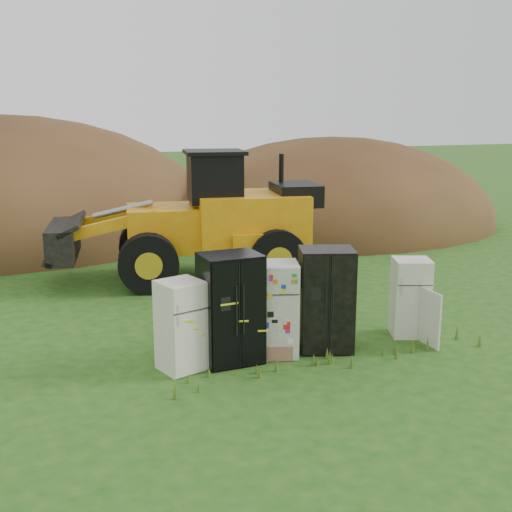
{
  "coord_description": "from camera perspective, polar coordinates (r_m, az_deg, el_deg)",
  "views": [
    {
      "loc": [
        -5.1,
        -10.4,
        4.47
      ],
      "look_at": [
        -0.28,
        2.0,
        1.45
      ],
      "focal_mm": 45.0,
      "sensor_mm": 36.0,
      "label": 1
    }
  ],
  "objects": [
    {
      "name": "fridge_black_side",
      "position": [
        11.55,
        -2.27,
        -4.68
      ],
      "size": [
        1.08,
        0.86,
        2.0
      ],
      "primitive_type": null,
      "rotation": [
        0.0,
        0.0,
        0.04
      ],
      "color": "black",
      "rests_on": "ground"
    },
    {
      "name": "dirt_mound_left",
      "position": [
        24.94,
        -21.7,
        1.58
      ],
      "size": [
        16.07,
        12.05,
        8.72
      ],
      "primitive_type": "ellipsoid",
      "color": "#412615",
      "rests_on": "ground"
    },
    {
      "name": "fridge_dark_mid",
      "position": [
        12.22,
        6.24,
        -3.87
      ],
      "size": [
        1.21,
        1.1,
        1.96
      ],
      "primitive_type": null,
      "rotation": [
        0.0,
        0.0,
        -0.33
      ],
      "color": "black",
      "rests_on": "ground"
    },
    {
      "name": "ground",
      "position": [
        12.41,
        4.6,
        -8.34
      ],
      "size": [
        120.0,
        120.0,
        0.0
      ],
      "primitive_type": "plane",
      "color": "#1C4E15",
      "rests_on": "ground"
    },
    {
      "name": "dirt_mound_right",
      "position": [
        25.31,
        6.63,
        2.56
      ],
      "size": [
        13.78,
        10.1,
        7.01
      ],
      "primitive_type": "ellipsoid",
      "color": "#412615",
      "rests_on": "ground"
    },
    {
      "name": "fridge_leftmost",
      "position": [
        11.33,
        -6.7,
        -6.16
      ],
      "size": [
        0.87,
        0.85,
        1.61
      ],
      "primitive_type": null,
      "rotation": [
        0.0,
        0.0,
        0.29
      ],
      "color": "white",
      "rests_on": "ground"
    },
    {
      "name": "fridge_open_door",
      "position": [
        13.32,
        13.55,
        -3.59
      ],
      "size": [
        0.91,
        0.88,
        1.58
      ],
      "primitive_type": null,
      "rotation": [
        0.0,
        0.0,
        -0.37
      ],
      "color": "white",
      "rests_on": "ground"
    },
    {
      "name": "fridge_sticker",
      "position": [
        11.9,
        1.8,
        -4.74
      ],
      "size": [
        0.97,
        0.93,
        1.77
      ],
      "primitive_type": null,
      "rotation": [
        0.0,
        0.0,
        -0.3
      ],
      "color": "silver",
      "rests_on": "ground"
    },
    {
      "name": "wheel_loader",
      "position": [
        17.15,
        -6.55,
        3.52
      ],
      "size": [
        7.54,
        4.12,
        3.45
      ],
      "primitive_type": null,
      "rotation": [
        0.0,
        0.0,
        -0.18
      ],
      "color": "orange",
      "rests_on": "ground"
    }
  ]
}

